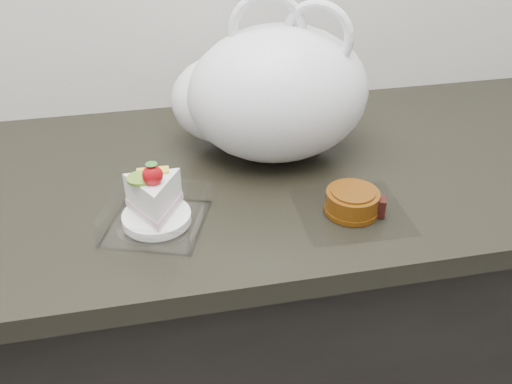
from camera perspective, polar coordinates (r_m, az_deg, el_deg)
The scene contains 4 objects.
counter at distance 1.36m, azimuth -7.00°, elevation -14.83°, with size 2.04×0.64×0.90m.
cake_tray at distance 0.93m, azimuth -10.01°, elevation -1.53°, with size 0.20×0.20×0.12m.
mooncake_wrap at distance 0.97m, azimuth 9.68°, elevation -1.16°, with size 0.18×0.17×0.04m.
plastic_bag at distance 1.09m, azimuth 1.12°, elevation 9.79°, with size 0.43×0.36×0.31m.
Camera 1 is at (-0.02, 0.78, 1.46)m, focal length 40.00 mm.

